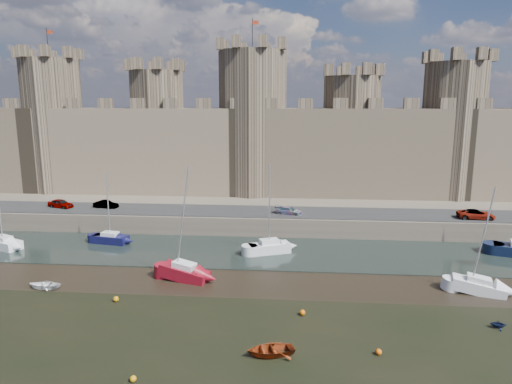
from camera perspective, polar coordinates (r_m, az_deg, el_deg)
ground at (r=33.70m, az=-12.12°, el=-20.34°), size 160.00×160.00×0.00m
water_channel at (r=55.00m, az=-4.84°, el=-7.36°), size 160.00×12.00×0.08m
quay at (r=89.33m, az=-1.00°, el=0.70°), size 160.00×60.00×2.50m
road at (r=63.81m, az=-3.38°, el=-2.38°), size 160.00×7.00×0.10m
castle at (r=76.21m, az=-2.43°, el=6.79°), size 108.50×11.00×29.00m
car_0 at (r=71.31m, az=-23.23°, el=-1.34°), size 4.12×2.64×1.31m
car_1 at (r=68.77m, az=-18.25°, el=-1.49°), size 3.67×1.77×1.16m
car_2 at (r=61.92m, az=4.14°, el=-2.35°), size 3.93×2.42×1.06m
car_3 at (r=65.80m, az=25.80°, el=-2.54°), size 4.79×2.45×1.29m
sailboat_0 at (r=63.54m, az=-29.07°, el=-5.54°), size 5.38×3.79×9.38m
sailboat_1 at (r=60.31m, az=-17.76°, el=-5.50°), size 4.72×2.49×8.99m
sailboat_2 at (r=53.84m, az=1.67°, el=-6.85°), size 5.19×3.54×10.43m
sailboat_4 at (r=46.77m, az=-8.93°, el=-9.84°), size 5.24×3.15×11.49m
sailboat_5 at (r=47.95m, az=26.05°, el=-10.46°), size 4.99×3.04×10.07m
dinghy_4 at (r=33.89m, az=1.80°, el=-19.18°), size 4.05×3.44×0.71m
dinghy_6 at (r=48.79m, az=-24.98°, el=-10.52°), size 3.17×2.36×0.63m
dinghy_7 at (r=41.84m, az=28.04°, el=-14.42°), size 1.31×1.15×0.66m
buoy_1 at (r=43.53m, az=-17.11°, el=-12.67°), size 0.50×0.50×0.50m
buoy_3 at (r=39.49m, az=5.83°, el=-14.77°), size 0.49×0.49×0.49m
buoy_4 at (r=32.26m, az=-15.11°, el=-21.61°), size 0.42×0.42×0.42m
buoy_5 at (r=35.03m, az=15.07°, el=-18.74°), size 0.46×0.46×0.46m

